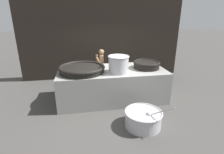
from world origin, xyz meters
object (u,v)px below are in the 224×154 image
Objects in this scene: giant_wok_far at (146,65)px; stock_pot at (119,64)px; giant_wok_near at (82,69)px; prep_bowl_vegetables at (143,118)px; cook at (102,66)px.

giant_wok_far is 1.09m from stock_pot.
giant_wok_far is at bearing 1.62° from giant_wok_near.
prep_bowl_vegetables is (-0.67, -1.73, -0.93)m from giant_wok_far.
prep_bowl_vegetables is (1.49, -1.67, -0.91)m from giant_wok_near.
giant_wok_far is at bearing 16.38° from stock_pot.
prep_bowl_vegetables is at bearing 108.37° from cook.
stock_pot is 0.61× the size of prep_bowl_vegetables.
stock_pot is 0.44× the size of cook.
cook is at bearing 137.46° from giant_wok_far.
stock_pot reaches higher than prep_bowl_vegetables.
giant_wok_near is 0.97× the size of cook.
cook is (0.77, 1.34, -0.34)m from giant_wok_near.
stock_pot is (1.13, -0.24, 0.17)m from giant_wok_near.
prep_bowl_vegetables is (0.36, -1.43, -1.08)m from stock_pot.
prep_bowl_vegetables is at bearing -75.83° from stock_pot.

